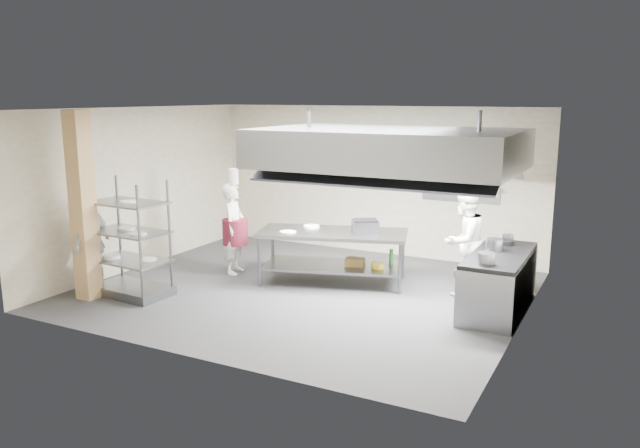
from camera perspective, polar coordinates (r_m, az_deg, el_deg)
The scene contains 23 objects.
floor at distance 10.49m, azimuth -1.51°, elevation -6.13°, with size 7.00×7.00×0.00m, color #2B2B2D.
ceiling at distance 9.99m, azimuth -1.61°, elevation 10.48°, with size 7.00×7.00×0.00m, color silver.
wall_back at distance 12.81m, azimuth 4.94°, elevation 3.99°, with size 7.00×7.00×0.00m, color tan.
wall_left at distance 12.19m, azimuth -16.15°, elevation 3.17°, with size 6.00×6.00×0.00m, color tan.
wall_right at distance 9.01m, azimuth 18.35°, elevation 0.14°, with size 6.00×6.00×0.00m, color tan.
column at distance 10.46m, azimuth -20.87°, elevation 1.51°, with size 0.30×0.30×3.00m, color tan.
exhaust_hood at distance 9.83m, azimuth 6.25°, elevation 6.90°, with size 4.00×2.50×0.60m, color gray.
hood_strip_a at distance 10.22m, azimuth 1.48°, elevation 5.34°, with size 1.60×0.12×0.04m, color white.
hood_strip_b at distance 9.58m, azimuth 11.25°, elevation 4.69°, with size 1.60×0.12×0.04m, color white.
wall_shelf at distance 12.09m, azimuth 12.56°, elevation 3.29°, with size 1.50×0.28×0.04m, color gray.
island at distance 10.84m, azimuth 1.16°, elevation -3.03°, with size 2.54×1.06×0.91m, color gray, non-canonical shape.
island_worktop at distance 10.74m, azimuth 1.17°, elevation -0.84°, with size 2.54×1.06×0.06m, color gray.
island_undershelf at distance 10.88m, azimuth 1.16°, elevation -3.82°, with size 2.34×0.95×0.04m, color slate.
pass_rack at distance 10.52m, azimuth -17.05°, elevation -1.24°, with size 1.27×0.74×1.90m, color gray, non-canonical shape.
cooking_range at distance 9.81m, azimuth 15.99°, elevation -5.30°, with size 0.80×2.00×0.84m, color gray.
range_top at distance 9.69m, azimuth 16.14°, elevation -2.75°, with size 0.78×1.96×0.06m, color black.
chef_head at distance 11.43m, azimuth -7.87°, elevation -0.43°, with size 0.61×0.40×1.66m, color silver.
chef_line at distance 10.39m, azimuth 13.01°, elevation -1.55°, with size 0.86×0.67×1.77m, color silver.
chef_plating at distance 10.80m, azimuth -20.14°, elevation -1.70°, with size 0.99×0.41×1.69m, color silver.
griddle at distance 10.59m, azimuth 4.15°, elevation -0.28°, with size 0.44×0.34×0.21m, color slate.
wicker_basket at distance 10.78m, azimuth 3.22°, elevation -3.49°, with size 0.32×0.22×0.14m, color olive.
stockpot at distance 9.83m, azimuth 15.64°, elevation -1.82°, with size 0.25×0.25×0.18m, color gray.
plate_stack at distance 10.60m, azimuth -16.94°, elevation -3.05°, with size 0.28×0.28×0.05m, color white.
Camera 1 is at (4.82, -8.74, 3.22)m, focal length 35.00 mm.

